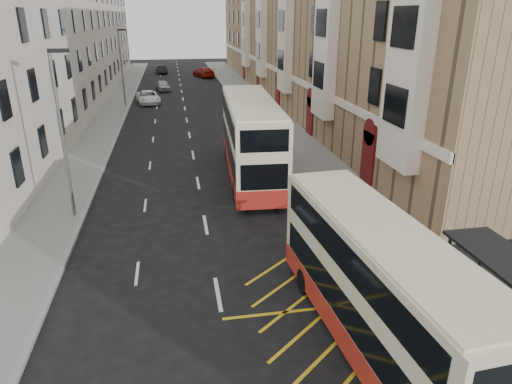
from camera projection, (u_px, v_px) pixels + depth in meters
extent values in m
plane|color=black|center=(232.00, 373.00, 12.98)|extent=(200.00, 200.00, 0.00)
cube|color=slate|center=(276.00, 125.00, 41.79)|extent=(4.00, 120.00, 0.15)
cube|color=slate|center=(101.00, 132.00, 39.23)|extent=(3.00, 120.00, 0.15)
cube|color=gray|center=(255.00, 126.00, 41.46)|extent=(0.25, 120.00, 0.15)
cube|color=gray|center=(119.00, 132.00, 39.47)|extent=(0.25, 120.00, 0.15)
cube|color=#937555|center=(306.00, 33.00, 54.46)|extent=(10.00, 79.00, 15.00)
cube|color=white|center=(265.00, 64.00, 54.90)|extent=(0.18, 79.00, 0.50)
cube|color=white|center=(408.00, 62.00, 21.03)|extent=(0.80, 3.20, 10.00)
cube|color=white|center=(326.00, 46.00, 32.03)|extent=(0.80, 3.20, 10.00)
cube|color=white|center=(285.00, 38.00, 43.03)|extent=(0.80, 3.20, 10.00)
cube|color=white|center=(261.00, 33.00, 54.04)|extent=(0.80, 3.20, 10.00)
cube|color=white|center=(246.00, 30.00, 65.04)|extent=(0.80, 3.20, 10.00)
cube|color=#5E1012|center=(368.00, 157.00, 26.85)|extent=(0.20, 1.60, 3.00)
cube|color=#5E1012|center=(310.00, 116.00, 37.85)|extent=(0.20, 1.60, 3.00)
cube|color=#5E1012|center=(278.00, 93.00, 48.86)|extent=(0.20, 1.60, 3.00)
cube|color=#5E1012|center=(258.00, 78.00, 59.86)|extent=(0.20, 1.60, 3.00)
cube|color=#5E1012|center=(244.00, 69.00, 70.86)|extent=(0.20, 1.60, 3.00)
cube|color=silver|center=(56.00, 44.00, 50.11)|extent=(9.00, 79.00, 13.00)
cube|color=black|center=(445.00, 270.00, 15.45)|extent=(0.08, 0.08, 2.60)
cube|color=black|center=(479.00, 267.00, 15.66)|extent=(0.08, 0.08, 2.60)
cube|color=black|center=(508.00, 261.00, 13.32)|extent=(1.65, 4.25, 0.10)
cube|color=black|center=(489.00, 311.00, 14.71)|extent=(0.35, 1.60, 0.06)
cylinder|color=#AB1617|center=(398.00, 284.00, 16.07)|extent=(0.06, 0.06, 1.00)
cylinder|color=#AB1617|center=(362.00, 242.00, 19.05)|extent=(0.06, 0.06, 1.00)
cylinder|color=#AB1617|center=(336.00, 211.00, 22.03)|extent=(0.06, 0.06, 1.00)
cube|color=#AB1617|center=(363.00, 232.00, 18.88)|extent=(0.05, 6.50, 0.06)
cube|color=#AB1617|center=(362.00, 241.00, 19.04)|extent=(0.05, 6.50, 0.06)
cylinder|color=slate|center=(62.00, 137.00, 21.42)|extent=(0.16, 0.16, 8.00)
cube|color=black|center=(58.00, 51.00, 20.07)|extent=(0.90, 0.18, 0.18)
cylinder|color=slate|center=(122.00, 68.00, 48.93)|extent=(0.16, 0.16, 8.00)
cube|color=black|center=(122.00, 30.00, 47.58)|extent=(0.90, 0.18, 0.18)
cube|color=beige|center=(377.00, 286.00, 13.31)|extent=(2.96, 10.26, 3.64)
cube|color=#AE261B|center=(373.00, 325.00, 13.82)|extent=(2.98, 10.29, 0.83)
cube|color=black|center=(376.00, 298.00, 13.47)|extent=(2.94, 9.46, 1.01)
cube|color=black|center=(381.00, 251.00, 12.90)|extent=(2.94, 9.46, 0.92)
cube|color=beige|center=(384.00, 228.00, 12.63)|extent=(2.84, 9.85, 0.11)
cube|color=black|center=(315.00, 225.00, 18.02)|extent=(1.96, 0.20, 1.20)
cube|color=black|center=(317.00, 181.00, 17.33)|extent=(1.61, 0.18, 0.41)
cylinder|color=black|center=(304.00, 281.00, 16.62)|extent=(0.32, 0.94, 0.92)
cylinder|color=black|center=(357.00, 274.00, 17.09)|extent=(0.32, 0.94, 0.92)
cube|color=beige|center=(251.00, 137.00, 27.77)|extent=(3.49, 12.29, 4.36)
cube|color=#AE261B|center=(251.00, 163.00, 28.38)|extent=(3.53, 12.33, 0.99)
cube|color=black|center=(251.00, 145.00, 27.96)|extent=(3.48, 11.32, 1.21)
cube|color=black|center=(251.00, 115.00, 27.28)|extent=(3.48, 11.32, 1.10)
cube|color=beige|center=(251.00, 100.00, 26.96)|extent=(3.35, 11.80, 0.13)
cube|color=black|center=(242.00, 123.00, 33.54)|extent=(2.35, 0.23, 1.44)
cube|color=black|center=(242.00, 92.00, 32.72)|extent=(1.93, 0.21, 0.50)
cube|color=black|center=(264.00, 177.00, 22.34)|extent=(2.35, 0.23, 1.33)
cylinder|color=black|center=(228.00, 152.00, 31.96)|extent=(0.38, 1.12, 1.10)
cylinder|color=black|center=(263.00, 151.00, 32.23)|extent=(0.38, 1.12, 1.10)
cylinder|color=black|center=(236.00, 192.00, 24.77)|extent=(0.38, 1.12, 1.10)
cylinder|color=black|center=(281.00, 190.00, 25.04)|extent=(0.38, 1.12, 1.10)
cylinder|color=black|center=(472.00, 349.00, 13.04)|extent=(0.50, 0.50, 0.87)
cylinder|color=black|center=(475.00, 336.00, 12.88)|extent=(0.56, 0.56, 0.08)
imported|color=black|center=(488.00, 311.00, 14.12)|extent=(0.70, 0.66, 1.60)
imported|color=black|center=(454.00, 272.00, 16.23)|extent=(1.01, 0.95, 1.65)
imported|color=black|center=(421.00, 257.00, 17.08)|extent=(1.11, 0.56, 1.82)
imported|color=white|center=(148.00, 97.00, 52.11)|extent=(3.08, 5.37, 1.41)
imported|color=#9B9EA2|center=(163.00, 86.00, 60.76)|extent=(2.25, 4.17, 1.35)
imported|color=black|center=(161.00, 70.00, 78.30)|extent=(2.12, 4.34, 1.37)
imported|color=maroon|center=(204.00, 72.00, 74.02)|extent=(3.72, 5.91, 1.60)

